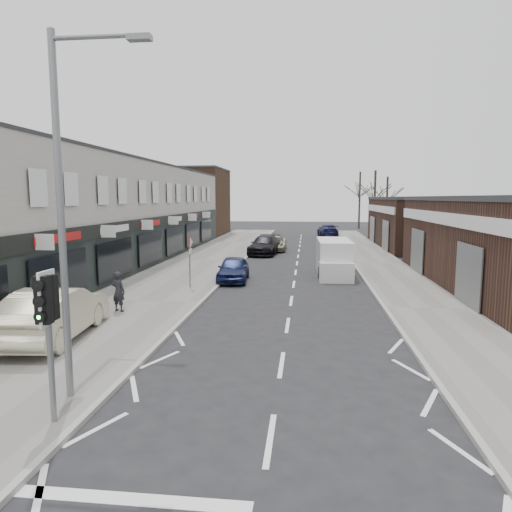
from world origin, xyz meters
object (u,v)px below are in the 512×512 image
(white_van, at_px, (334,259))
(sedan_on_pavement, at_px, (55,313))
(street_lamp, at_px, (68,198))
(parked_car_right_a, at_px, (334,249))
(parked_car_left_b, at_px, (265,245))
(parked_car_left_c, at_px, (274,243))
(parked_car_right_c, at_px, (328,231))
(parked_car_right_b, at_px, (339,246))
(parked_car_left_a, at_px, (233,269))
(pedestrian, at_px, (118,291))
(traffic_light, at_px, (47,311))
(warning_sign, at_px, (190,247))

(white_van, distance_m, sedan_on_pavement, 17.07)
(street_lamp, xyz_separation_m, parked_car_right_a, (7.30, 26.02, -3.94))
(parked_car_right_a, bearing_deg, parked_car_left_b, -15.28)
(sedan_on_pavement, relative_size, parked_car_left_c, 1.11)
(sedan_on_pavement, bearing_deg, parked_car_right_c, -109.79)
(parked_car_right_b, bearing_deg, parked_car_left_a, 61.08)
(sedan_on_pavement, xyz_separation_m, parked_car_right_c, (10.55, 41.40, -0.21))
(sedan_on_pavement, distance_m, parked_car_left_c, 26.91)
(parked_car_left_a, height_order, parked_car_right_c, parked_car_right_c)
(white_van, bearing_deg, pedestrian, -132.49)
(pedestrian, bearing_deg, traffic_light, 123.80)
(traffic_light, bearing_deg, parked_car_right_a, 75.25)
(white_van, height_order, parked_car_left_a, white_van)
(parked_car_right_c, bearing_deg, parked_car_right_b, 85.64)
(parked_car_left_a, xyz_separation_m, parked_car_right_a, (6.17, 10.58, -0.01))
(parked_car_left_b, xyz_separation_m, parked_car_right_c, (5.92, 17.80, -0.01))
(warning_sign, bearing_deg, parked_car_right_c, 75.69)
(parked_car_left_c, height_order, parked_car_right_c, parked_car_right_c)
(pedestrian, xyz_separation_m, parked_car_right_b, (10.08, 20.10, -0.16))
(traffic_light, distance_m, parked_car_left_c, 31.80)
(parked_car_left_b, distance_m, parked_car_right_b, 6.06)
(white_van, height_order, sedan_on_pavement, white_van)
(street_lamp, bearing_deg, traffic_light, -84.12)
(parked_car_left_a, xyz_separation_m, parked_car_left_b, (0.65, 12.22, 0.08))
(warning_sign, bearing_deg, traffic_light, -86.90)
(parked_car_left_c, bearing_deg, pedestrian, -102.10)
(parked_car_right_a, relative_size, parked_car_right_b, 0.91)
(traffic_light, distance_m, street_lamp, 2.52)
(sedan_on_pavement, height_order, pedestrian, sedan_on_pavement)
(warning_sign, bearing_deg, parked_car_left_c, 80.49)
(parked_car_right_c, bearing_deg, parked_car_left_b, 66.80)
(white_van, bearing_deg, parked_car_left_c, 108.61)
(street_lamp, xyz_separation_m, white_van, (6.84, 18.10, -3.62))
(street_lamp, relative_size, white_van, 1.46)
(traffic_light, height_order, parked_car_left_c, traffic_light)
(street_lamp, xyz_separation_m, parked_car_left_a, (1.13, 15.44, -3.94))
(white_van, relative_size, parked_car_right_a, 1.33)
(warning_sign, bearing_deg, sedan_on_pavement, -104.25)
(traffic_light, distance_m, parked_car_right_b, 30.02)
(parked_car_left_a, bearing_deg, sedan_on_pavement, -112.49)
(traffic_light, distance_m, pedestrian, 9.30)
(parked_car_left_a, height_order, parked_car_right_b, parked_car_right_b)
(street_lamp, relative_size, sedan_on_pavement, 1.57)
(street_lamp, height_order, sedan_on_pavement, street_lamp)
(pedestrian, bearing_deg, sedan_on_pavement, 99.27)
(traffic_light, relative_size, parked_car_right_a, 0.75)
(street_lamp, height_order, parked_car_left_a, street_lamp)
(street_lamp, xyz_separation_m, parked_car_right_b, (7.83, 27.75, -3.85))
(warning_sign, xyz_separation_m, white_van, (7.47, 5.30, -1.20))
(sedan_on_pavement, relative_size, parked_car_right_a, 1.24)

